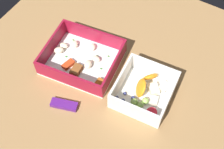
# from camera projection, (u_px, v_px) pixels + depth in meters

# --- Properties ---
(table_surface) EXTENTS (0.80, 0.80, 0.02)m
(table_surface) POSITION_uv_depth(u_px,v_px,m) (109.00, 76.00, 0.86)
(table_surface) COLOR #9E7547
(table_surface) RESTS_ON ground
(pasta_container) EXTENTS (0.22, 0.19, 0.06)m
(pasta_container) POSITION_uv_depth(u_px,v_px,m) (82.00, 59.00, 0.86)
(pasta_container) COLOR white
(pasta_container) RESTS_ON table_surface
(fruit_bowl) EXTENTS (0.15, 0.16, 0.06)m
(fruit_bowl) POSITION_uv_depth(u_px,v_px,m) (145.00, 92.00, 0.80)
(fruit_bowl) COLOR white
(fruit_bowl) RESTS_ON table_surface
(candy_bar) EXTENTS (0.07, 0.04, 0.01)m
(candy_bar) POSITION_uv_depth(u_px,v_px,m) (64.00, 105.00, 0.80)
(candy_bar) COLOR #51197A
(candy_bar) RESTS_ON table_surface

